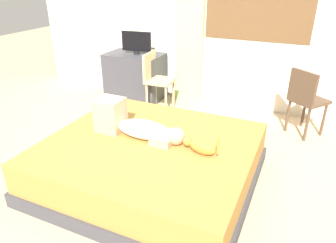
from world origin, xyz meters
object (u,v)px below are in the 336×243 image
Objects in this scene: cup at (152,52)px; cat at (201,146)px; chair_by_desk at (156,77)px; person_lying at (135,125)px; desk at (135,76)px; bed at (150,162)px; tv_monitor at (136,42)px; chair_spare at (306,98)px.

cat is at bearing -53.05° from cup.
chair_by_desk is at bearing -55.78° from cup.
person_lying is 2.63× the size of cat.
desk is 1.05× the size of chair_by_desk.
bed is 5.60× the size of cat.
cat is 2.51m from cup.
person_lying is at bearing -61.15° from tv_monitor.
bed is 0.40m from person_lying.
person_lying is 2.19m from desk.
cup is 0.09× the size of chair_spare.
tv_monitor is at bearing 148.58° from chair_by_desk.
tv_monitor reaches higher than cup.
tv_monitor is 6.07× the size of cup.
chair_spare is (1.49, 1.62, -0.05)m from person_lying.
bed is 2.30m from cup.
chair_spare is at bearing 0.58° from chair_by_desk.
desk is (-1.09, 1.89, -0.19)m from person_lying.
cup is at bearing 116.38° from bed.
cat is 2.64m from tv_monitor.
person_lying reaches higher than desk.
desk is 1.05× the size of chair_spare.
desk is at bearing -171.07° from cup.
person_lying is (-0.19, 0.06, 0.34)m from bed.
cup is at bearing 172.24° from chair_spare.
person_lying is at bearing 161.67° from bed.
tv_monitor reaches higher than chair_by_desk.
cup reaches higher than person_lying.
bed is 2.21× the size of desk.
chair_by_desk is at bearing 114.67° from bed.
cat is 0.74× the size of tv_monitor.
cat is 4.49× the size of cup.
desk is at bearing 180.00° from tv_monitor.
tv_monitor is 0.69m from chair_by_desk.
person_lying is 0.70m from cat.
chair_by_desk reaches higher than person_lying.
chair_spare reaches higher than person_lying.
person_lying is 1.70m from chair_by_desk.
person_lying is at bearing -70.36° from chair_by_desk.
cup is at bearing 126.95° from cat.
tv_monitor is (0.05, 0.00, 0.55)m from desk.
cup is (0.24, 0.05, -0.14)m from tv_monitor.
cat is 0.39× the size of desk.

